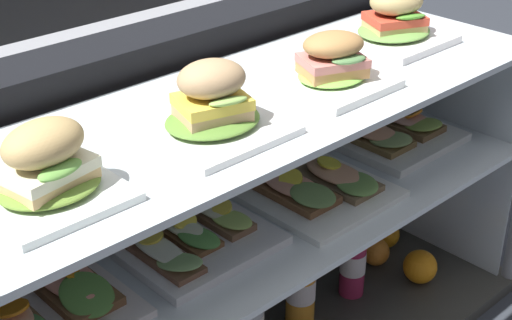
{
  "coord_description": "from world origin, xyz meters",
  "views": [
    {
      "loc": [
        -0.85,
        -0.9,
        1.16
      ],
      "look_at": [
        0.0,
        0.0,
        0.5
      ],
      "focal_mm": 54.18,
      "sensor_mm": 36.0,
      "label": 1
    }
  ],
  "objects_px": {
    "plated_roll_sandwich_right_of_center": "(333,67)",
    "open_sandwich_tray_left_of_center": "(190,235)",
    "open_sandwich_tray_center": "(39,306)",
    "open_sandwich_tray_far_right": "(318,188)",
    "open_sandwich_tray_near_right_corner": "(391,132)",
    "orange_fruit_near_left_post": "(420,267)",
    "plated_roll_sandwich_left_of_center": "(395,24)",
    "orange_fruit_rolled_forward": "(386,234)",
    "juice_bottle_tucked_behind": "(353,259)",
    "orange_fruit_beside_bottles": "(376,252)",
    "plated_roll_sandwich_far_right": "(47,171)",
    "juice_bottle_front_right_end": "(301,286)",
    "plated_roll_sandwich_mid_right": "(213,108)"
  },
  "relations": [
    {
      "from": "plated_roll_sandwich_right_of_center",
      "to": "open_sandwich_tray_left_of_center",
      "type": "xyz_separation_m",
      "value": [
        -0.29,
        0.06,
        -0.26
      ]
    },
    {
      "from": "open_sandwich_tray_center",
      "to": "open_sandwich_tray_far_right",
      "type": "bearing_deg",
      "value": -4.51
    },
    {
      "from": "open_sandwich_tray_far_right",
      "to": "open_sandwich_tray_near_right_corner",
      "type": "height_order",
      "value": "open_sandwich_tray_near_right_corner"
    },
    {
      "from": "open_sandwich_tray_far_right",
      "to": "orange_fruit_near_left_post",
      "type": "relative_size",
      "value": 3.22
    },
    {
      "from": "plated_roll_sandwich_left_of_center",
      "to": "orange_fruit_rolled_forward",
      "type": "height_order",
      "value": "plated_roll_sandwich_left_of_center"
    },
    {
      "from": "plated_roll_sandwich_left_of_center",
      "to": "open_sandwich_tray_left_of_center",
      "type": "relative_size",
      "value": 0.77
    },
    {
      "from": "plated_roll_sandwich_right_of_center",
      "to": "orange_fruit_rolled_forward",
      "type": "bearing_deg",
      "value": 17.92
    },
    {
      "from": "juice_bottle_tucked_behind",
      "to": "orange_fruit_beside_bottles",
      "type": "relative_size",
      "value": 3.27
    },
    {
      "from": "open_sandwich_tray_near_right_corner",
      "to": "plated_roll_sandwich_left_of_center",
      "type": "bearing_deg",
      "value": 179.76
    },
    {
      "from": "plated_roll_sandwich_far_right",
      "to": "open_sandwich_tray_far_right",
      "type": "height_order",
      "value": "plated_roll_sandwich_far_right"
    },
    {
      "from": "open_sandwich_tray_left_of_center",
      "to": "juice_bottle_tucked_behind",
      "type": "xyz_separation_m",
      "value": [
        0.47,
        -0.0,
        -0.28
      ]
    },
    {
      "from": "juice_bottle_front_right_end",
      "to": "orange_fruit_near_left_post",
      "type": "height_order",
      "value": "juice_bottle_front_right_end"
    },
    {
      "from": "plated_roll_sandwich_mid_right",
      "to": "open_sandwich_tray_far_right",
      "type": "height_order",
      "value": "plated_roll_sandwich_mid_right"
    },
    {
      "from": "open_sandwich_tray_center",
      "to": "open_sandwich_tray_left_of_center",
      "type": "xyz_separation_m",
      "value": [
        0.3,
        -0.01,
        -0.0
      ]
    },
    {
      "from": "plated_roll_sandwich_right_of_center",
      "to": "juice_bottle_front_right_end",
      "type": "bearing_deg",
      "value": 80.59
    },
    {
      "from": "plated_roll_sandwich_right_of_center",
      "to": "juice_bottle_tucked_behind",
      "type": "xyz_separation_m",
      "value": [
        0.17,
        0.06,
        -0.53
      ]
    },
    {
      "from": "plated_roll_sandwich_far_right",
      "to": "open_sandwich_tray_center",
      "type": "relative_size",
      "value": 0.7
    },
    {
      "from": "plated_roll_sandwich_far_right",
      "to": "plated_roll_sandwich_left_of_center",
      "type": "distance_m",
      "value": 0.86
    },
    {
      "from": "juice_bottle_tucked_behind",
      "to": "plated_roll_sandwich_mid_right",
      "type": "bearing_deg",
      "value": -173.0
    },
    {
      "from": "open_sandwich_tray_near_right_corner",
      "to": "juice_bottle_front_right_end",
      "type": "xyz_separation_m",
      "value": [
        -0.28,
        -0.0,
        -0.28
      ]
    },
    {
      "from": "plated_roll_sandwich_right_of_center",
      "to": "open_sandwich_tray_far_right",
      "type": "height_order",
      "value": "plated_roll_sandwich_right_of_center"
    },
    {
      "from": "open_sandwich_tray_left_of_center",
      "to": "orange_fruit_near_left_post",
      "type": "bearing_deg",
      "value": -7.73
    },
    {
      "from": "plated_roll_sandwich_far_right",
      "to": "orange_fruit_near_left_post",
      "type": "relative_size",
      "value": 2.25
    },
    {
      "from": "orange_fruit_beside_bottles",
      "to": "orange_fruit_rolled_forward",
      "type": "height_order",
      "value": "orange_fruit_rolled_forward"
    },
    {
      "from": "open_sandwich_tray_left_of_center",
      "to": "orange_fruit_beside_bottles",
      "type": "distance_m",
      "value": 0.69
    },
    {
      "from": "plated_roll_sandwich_far_right",
      "to": "open_sandwich_tray_near_right_corner",
      "type": "height_order",
      "value": "plated_roll_sandwich_far_right"
    },
    {
      "from": "juice_bottle_tucked_behind",
      "to": "orange_fruit_rolled_forward",
      "type": "relative_size",
      "value": 3.19
    },
    {
      "from": "plated_roll_sandwich_far_right",
      "to": "juice_bottle_tucked_behind",
      "type": "xyz_separation_m",
      "value": [
        0.75,
        0.06,
        -0.54
      ]
    },
    {
      "from": "open_sandwich_tray_near_right_corner",
      "to": "juice_bottle_tucked_behind",
      "type": "xyz_separation_m",
      "value": [
        -0.12,
        -0.01,
        -0.28
      ]
    },
    {
      "from": "open_sandwich_tray_near_right_corner",
      "to": "juice_bottle_tucked_behind",
      "type": "relative_size",
      "value": 1.16
    },
    {
      "from": "open_sandwich_tray_far_right",
      "to": "juice_bottle_front_right_end",
      "type": "distance_m",
      "value": 0.28
    },
    {
      "from": "orange_fruit_beside_bottles",
      "to": "open_sandwich_tray_center",
      "type": "bearing_deg",
      "value": -178.2
    },
    {
      "from": "open_sandwich_tray_left_of_center",
      "to": "orange_fruit_rolled_forward",
      "type": "relative_size",
      "value": 3.68
    },
    {
      "from": "plated_roll_sandwich_left_of_center",
      "to": "open_sandwich_tray_far_right",
      "type": "distance_m",
      "value": 0.38
    },
    {
      "from": "open_sandwich_tray_left_of_center",
      "to": "orange_fruit_near_left_post",
      "type": "distance_m",
      "value": 0.71
    },
    {
      "from": "juice_bottle_tucked_behind",
      "to": "orange_fruit_beside_bottles",
      "type": "height_order",
      "value": "juice_bottle_tucked_behind"
    },
    {
      "from": "orange_fruit_rolled_forward",
      "to": "open_sandwich_tray_left_of_center",
      "type": "bearing_deg",
      "value": -174.57
    },
    {
      "from": "open_sandwich_tray_left_of_center",
      "to": "juice_bottle_front_right_end",
      "type": "height_order",
      "value": "open_sandwich_tray_left_of_center"
    },
    {
      "from": "juice_bottle_front_right_end",
      "to": "juice_bottle_tucked_behind",
      "type": "distance_m",
      "value": 0.16
    },
    {
      "from": "plated_roll_sandwich_right_of_center",
      "to": "juice_bottle_tucked_behind",
      "type": "height_order",
      "value": "plated_roll_sandwich_right_of_center"
    },
    {
      "from": "orange_fruit_near_left_post",
      "to": "juice_bottle_front_right_end",
      "type": "bearing_deg",
      "value": 163.37
    },
    {
      "from": "plated_roll_sandwich_right_of_center",
      "to": "orange_fruit_near_left_post",
      "type": "relative_size",
      "value": 2.31
    },
    {
      "from": "plated_roll_sandwich_right_of_center",
      "to": "open_sandwich_tray_far_right",
      "type": "bearing_deg",
      "value": 98.72
    },
    {
      "from": "open_sandwich_tray_far_right",
      "to": "juice_bottle_tucked_behind",
      "type": "relative_size",
      "value": 1.16
    },
    {
      "from": "juice_bottle_front_right_end",
      "to": "open_sandwich_tray_near_right_corner",
      "type": "bearing_deg",
      "value": 0.62
    },
    {
      "from": "plated_roll_sandwich_mid_right",
      "to": "juice_bottle_tucked_behind",
      "type": "distance_m",
      "value": 0.71
    },
    {
      "from": "plated_roll_sandwich_far_right",
      "to": "plated_roll_sandwich_right_of_center",
      "type": "bearing_deg",
      "value": 0.48
    },
    {
      "from": "juice_bottle_tucked_behind",
      "to": "open_sandwich_tray_center",
      "type": "bearing_deg",
      "value": 179.49
    },
    {
      "from": "plated_roll_sandwich_far_right",
      "to": "open_sandwich_tray_left_of_center",
      "type": "distance_m",
      "value": 0.39
    },
    {
      "from": "plated_roll_sandwich_far_right",
      "to": "juice_bottle_tucked_behind",
      "type": "distance_m",
      "value": 0.93
    }
  ]
}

